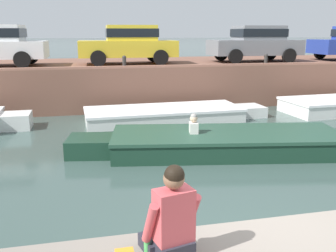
{
  "coord_description": "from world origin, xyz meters",
  "views": [
    {
      "loc": [
        -2.21,
        -3.67,
        2.89
      ],
      "look_at": [
        -0.6,
        3.46,
        1.06
      ],
      "focal_mm": 40.0,
      "sensor_mm": 36.0,
      "label": 1
    }
  ],
  "objects_px": {
    "boat_moored_central_white": "(171,114)",
    "motorboat_passing": "(216,142)",
    "car_left_inner_yellow": "(129,43)",
    "bottle_drink": "(147,248)",
    "person_seated_left": "(172,222)",
    "mooring_bollard_mid": "(124,61)",
    "mooring_bollard_east": "(266,59)",
    "car_centre_grey": "(256,42)"
  },
  "relations": [
    {
      "from": "bottle_drink",
      "to": "car_centre_grey",
      "type": "bearing_deg",
      "value": 60.63
    },
    {
      "from": "boat_moored_central_white",
      "to": "car_left_inner_yellow",
      "type": "bearing_deg",
      "value": 105.01
    },
    {
      "from": "car_centre_grey",
      "to": "motorboat_passing",
      "type": "bearing_deg",
      "value": -121.29
    },
    {
      "from": "boat_moored_central_white",
      "to": "car_centre_grey",
      "type": "height_order",
      "value": "car_centre_grey"
    },
    {
      "from": "car_left_inner_yellow",
      "to": "car_centre_grey",
      "type": "height_order",
      "value": "same"
    },
    {
      "from": "mooring_bollard_mid",
      "to": "mooring_bollard_east",
      "type": "distance_m",
      "value": 5.62
    },
    {
      "from": "bottle_drink",
      "to": "motorboat_passing",
      "type": "bearing_deg",
      "value": 63.41
    },
    {
      "from": "mooring_bollard_mid",
      "to": "person_seated_left",
      "type": "bearing_deg",
      "value": -93.9
    },
    {
      "from": "car_centre_grey",
      "to": "bottle_drink",
      "type": "relative_size",
      "value": 19.31
    },
    {
      "from": "mooring_bollard_mid",
      "to": "bottle_drink",
      "type": "relative_size",
      "value": 2.18
    },
    {
      "from": "motorboat_passing",
      "to": "car_left_inner_yellow",
      "type": "xyz_separation_m",
      "value": [
        -1.23,
        7.15,
        2.23
      ]
    },
    {
      "from": "boat_moored_central_white",
      "to": "person_seated_left",
      "type": "relative_size",
      "value": 6.47
    },
    {
      "from": "boat_moored_central_white",
      "to": "mooring_bollard_east",
      "type": "distance_m",
      "value": 4.93
    },
    {
      "from": "person_seated_left",
      "to": "bottle_drink",
      "type": "bearing_deg",
      "value": 167.09
    },
    {
      "from": "boat_moored_central_white",
      "to": "car_left_inner_yellow",
      "type": "distance_m",
      "value": 4.28
    },
    {
      "from": "car_centre_grey",
      "to": "car_left_inner_yellow",
      "type": "bearing_deg",
      "value": -179.99
    },
    {
      "from": "motorboat_passing",
      "to": "car_left_inner_yellow",
      "type": "bearing_deg",
      "value": 99.78
    },
    {
      "from": "boat_moored_central_white",
      "to": "bottle_drink",
      "type": "xyz_separation_m",
      "value": [
        -2.29,
        -8.79,
        0.63
      ]
    },
    {
      "from": "boat_moored_central_white",
      "to": "person_seated_left",
      "type": "xyz_separation_m",
      "value": [
        -2.06,
        -8.84,
        0.91
      ]
    },
    {
      "from": "car_left_inner_yellow",
      "to": "mooring_bollard_east",
      "type": "height_order",
      "value": "car_left_inner_yellow"
    },
    {
      "from": "boat_moored_central_white",
      "to": "mooring_bollard_east",
      "type": "xyz_separation_m",
      "value": [
        4.29,
        1.8,
        1.65
      ]
    },
    {
      "from": "boat_moored_central_white",
      "to": "mooring_bollard_east",
      "type": "relative_size",
      "value": 14.03
    },
    {
      "from": "mooring_bollard_east",
      "to": "bottle_drink",
      "type": "bearing_deg",
      "value": -121.84
    },
    {
      "from": "mooring_bollard_mid",
      "to": "boat_moored_central_white",
      "type": "bearing_deg",
      "value": -53.46
    },
    {
      "from": "person_seated_left",
      "to": "mooring_bollard_mid",
      "type": "bearing_deg",
      "value": 86.1
    },
    {
      "from": "boat_moored_central_white",
      "to": "bottle_drink",
      "type": "distance_m",
      "value": 9.11
    },
    {
      "from": "motorboat_passing",
      "to": "person_seated_left",
      "type": "distance_m",
      "value": 5.78
    },
    {
      "from": "car_left_inner_yellow",
      "to": "person_seated_left",
      "type": "bearing_deg",
      "value": -95.17
    },
    {
      "from": "boat_moored_central_white",
      "to": "bottle_drink",
      "type": "bearing_deg",
      "value": -104.61
    },
    {
      "from": "boat_moored_central_white",
      "to": "car_left_inner_yellow",
      "type": "height_order",
      "value": "car_left_inner_yellow"
    },
    {
      "from": "person_seated_left",
      "to": "car_centre_grey",
      "type": "bearing_deg",
      "value": 61.55
    },
    {
      "from": "person_seated_left",
      "to": "bottle_drink",
      "type": "xyz_separation_m",
      "value": [
        -0.23,
        0.05,
        -0.28
      ]
    },
    {
      "from": "boat_moored_central_white",
      "to": "motorboat_passing",
      "type": "distance_m",
      "value": 3.65
    },
    {
      "from": "car_left_inner_yellow",
      "to": "person_seated_left",
      "type": "relative_size",
      "value": 4.09
    },
    {
      "from": "mooring_bollard_mid",
      "to": "person_seated_left",
      "type": "height_order",
      "value": "mooring_bollard_mid"
    },
    {
      "from": "boat_moored_central_white",
      "to": "car_left_inner_yellow",
      "type": "relative_size",
      "value": 1.58
    },
    {
      "from": "motorboat_passing",
      "to": "mooring_bollard_mid",
      "type": "height_order",
      "value": "mooring_bollard_mid"
    },
    {
      "from": "boat_moored_central_white",
      "to": "mooring_bollard_mid",
      "type": "xyz_separation_m",
      "value": [
        -1.34,
        1.8,
        1.65
      ]
    },
    {
      "from": "boat_moored_central_white",
      "to": "mooring_bollard_east",
      "type": "bearing_deg",
      "value": 22.8
    },
    {
      "from": "mooring_bollard_mid",
      "to": "bottle_drink",
      "type": "height_order",
      "value": "mooring_bollard_mid"
    },
    {
      "from": "motorboat_passing",
      "to": "car_centre_grey",
      "type": "xyz_separation_m",
      "value": [
        4.34,
        7.15,
        2.22
      ]
    },
    {
      "from": "mooring_bollard_mid",
      "to": "mooring_bollard_east",
      "type": "relative_size",
      "value": 1.0
    }
  ]
}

